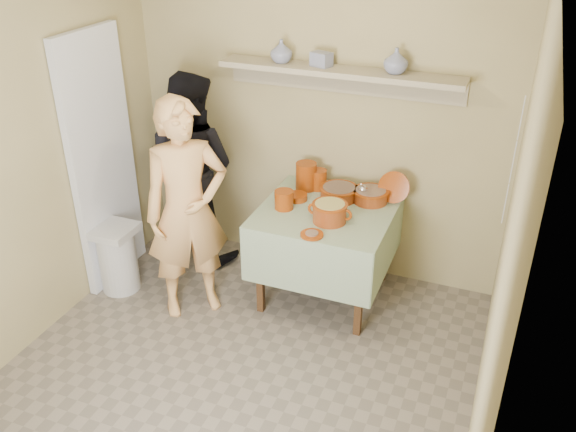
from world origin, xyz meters
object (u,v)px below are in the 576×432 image
at_px(cazuela_rice, 330,211).
at_px(trash_bin, 118,258).
at_px(person_helper, 192,168).
at_px(serving_table, 326,223).
at_px(person_cook, 187,211).

distance_m(cazuela_rice, trash_bin, 1.76).
bearing_deg(person_helper, cazuela_rice, 169.53).
height_order(person_helper, serving_table, person_helper).
bearing_deg(person_cook, cazuela_rice, -22.82).
bearing_deg(serving_table, person_helper, 171.19).
distance_m(person_helper, cazuela_rice, 1.37).
xyz_separation_m(person_cook, serving_table, (0.88, 0.52, -0.19)).
bearing_deg(person_helper, trash_bin, 71.58).
bearing_deg(person_helper, serving_table, 176.10).
relative_size(person_cook, person_helper, 1.03).
bearing_deg(trash_bin, serving_table, 18.52).
distance_m(person_cook, person_helper, 0.80).
xyz_separation_m(cazuela_rice, trash_bin, (-1.63, -0.35, -0.56)).
height_order(person_cook, serving_table, person_cook).
xyz_separation_m(serving_table, cazuela_rice, (0.07, -0.17, 0.20)).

